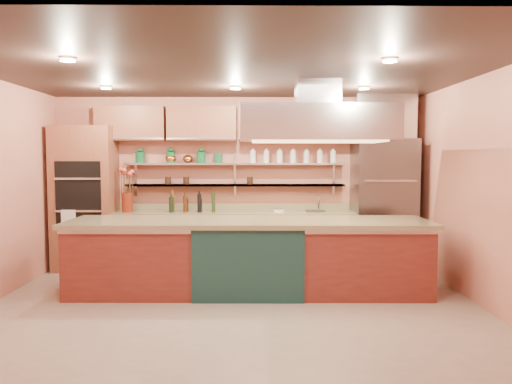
{
  "coord_description": "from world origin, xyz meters",
  "views": [
    {
      "loc": [
        0.21,
        -5.83,
        1.81
      ],
      "look_at": [
        0.28,
        1.0,
        1.33
      ],
      "focal_mm": 35.0,
      "sensor_mm": 36.0,
      "label": 1
    }
  ],
  "objects_px": {
    "island": "(249,256)",
    "kitchen_scale": "(279,209)",
    "green_canister": "(218,158)",
    "refrigerator": "(383,204)",
    "copper_kettle": "(188,159)",
    "flower_vase": "(127,202)"
  },
  "relations": [
    {
      "from": "island",
      "to": "kitchen_scale",
      "type": "distance_m",
      "value": 1.56
    },
    {
      "from": "island",
      "to": "green_canister",
      "type": "bearing_deg",
      "value": 108.15
    },
    {
      "from": "refrigerator",
      "to": "copper_kettle",
      "type": "xyz_separation_m",
      "value": [
        -3.17,
        0.23,
        0.73
      ]
    },
    {
      "from": "island",
      "to": "green_canister",
      "type": "height_order",
      "value": "green_canister"
    },
    {
      "from": "flower_vase",
      "to": "green_canister",
      "type": "height_order",
      "value": "green_canister"
    },
    {
      "from": "refrigerator",
      "to": "island",
      "type": "height_order",
      "value": "refrigerator"
    },
    {
      "from": "copper_kettle",
      "to": "refrigerator",
      "type": "bearing_deg",
      "value": -4.15
    },
    {
      "from": "flower_vase",
      "to": "kitchen_scale",
      "type": "height_order",
      "value": "flower_vase"
    },
    {
      "from": "refrigerator",
      "to": "flower_vase",
      "type": "relative_size",
      "value": 6.75
    },
    {
      "from": "island",
      "to": "copper_kettle",
      "type": "height_order",
      "value": "copper_kettle"
    },
    {
      "from": "refrigerator",
      "to": "island",
      "type": "xyz_separation_m",
      "value": [
        -2.17,
        -1.39,
        -0.56
      ]
    },
    {
      "from": "flower_vase",
      "to": "copper_kettle",
      "type": "bearing_deg",
      "value": 13.04
    },
    {
      "from": "refrigerator",
      "to": "kitchen_scale",
      "type": "xyz_separation_m",
      "value": [
        -1.69,
        0.01,
        -0.08
      ]
    },
    {
      "from": "kitchen_scale",
      "to": "copper_kettle",
      "type": "xyz_separation_m",
      "value": [
        -1.48,
        0.22,
        0.81
      ]
    },
    {
      "from": "island",
      "to": "copper_kettle",
      "type": "relative_size",
      "value": 28.0
    },
    {
      "from": "flower_vase",
      "to": "refrigerator",
      "type": "bearing_deg",
      "value": -0.14
    },
    {
      "from": "refrigerator",
      "to": "kitchen_scale",
      "type": "bearing_deg",
      "value": 179.66
    },
    {
      "from": "flower_vase",
      "to": "green_canister",
      "type": "distance_m",
      "value": 1.63
    },
    {
      "from": "flower_vase",
      "to": "kitchen_scale",
      "type": "distance_m",
      "value": 2.44
    },
    {
      "from": "island",
      "to": "copper_kettle",
      "type": "xyz_separation_m",
      "value": [
        -1.0,
        1.62,
        1.29
      ]
    },
    {
      "from": "copper_kettle",
      "to": "kitchen_scale",
      "type": "bearing_deg",
      "value": -8.44
    },
    {
      "from": "kitchen_scale",
      "to": "green_canister",
      "type": "xyz_separation_m",
      "value": [
        -0.98,
        0.22,
        0.82
      ]
    }
  ]
}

